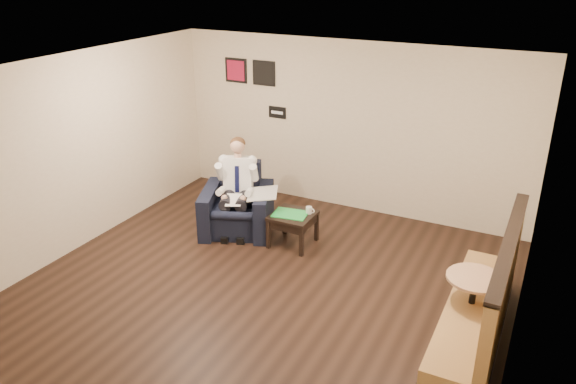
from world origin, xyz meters
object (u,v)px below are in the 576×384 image
at_px(side_table, 293,229).
at_px(green_folder, 290,214).
at_px(smartphone, 301,210).
at_px(cafe_table, 471,307).
at_px(coffee_mug, 309,210).
at_px(seated_man, 235,193).
at_px(banquette, 478,290).
at_px(armchair, 237,200).

distance_m(side_table, green_folder, 0.26).
distance_m(green_folder, smartphone, 0.22).
bearing_deg(side_table, cafe_table, -21.56).
height_order(coffee_mug, cafe_table, cafe_table).
distance_m(seated_man, green_folder, 0.93).
bearing_deg(cafe_table, side_table, 158.44).
bearing_deg(cafe_table, seated_man, 164.81).
bearing_deg(smartphone, banquette, -15.76).
bearing_deg(coffee_mug, cafe_table, -25.52).
distance_m(side_table, banquette, 3.04).
relative_size(seated_man, smartphone, 8.98).
distance_m(green_folder, coffee_mug, 0.28).
height_order(seated_man, green_folder, seated_man).
height_order(green_folder, banquette, banquette).
relative_size(coffee_mug, banquette, 0.04).
bearing_deg(seated_man, coffee_mug, -10.75).
bearing_deg(cafe_table, green_folder, 159.06).
height_order(armchair, smartphone, armchair).
xyz_separation_m(armchair, side_table, (0.99, -0.04, -0.26)).
bearing_deg(side_table, coffee_mug, 33.62).
xyz_separation_m(seated_man, coffee_mug, (1.13, 0.22, -0.14)).
height_order(side_table, coffee_mug, coffee_mug).
bearing_deg(banquette, green_folder, 158.25).
height_order(seated_man, smartphone, seated_man).
xyz_separation_m(coffee_mug, banquette, (2.59, -1.28, 0.11)).
relative_size(smartphone, cafe_table, 0.20).
relative_size(seated_man, green_folder, 2.79).
relative_size(armchair, green_folder, 2.11).
xyz_separation_m(smartphone, cafe_table, (2.68, -1.26, -0.11)).
bearing_deg(cafe_table, coffee_mug, 154.48).
height_order(seated_man, cafe_table, seated_man).
height_order(armchair, side_table, armchair).
distance_m(green_folder, cafe_table, 2.97).
relative_size(armchair, seated_man, 0.75).
bearing_deg(green_folder, side_table, 33.62).
bearing_deg(smartphone, seated_man, -155.30).
distance_m(armchair, coffee_mug, 1.19).
distance_m(armchair, cafe_table, 3.89).
bearing_deg(banquette, armchair, 162.56).
bearing_deg(seated_man, side_table, -16.37).
relative_size(seated_man, side_table, 2.29).
bearing_deg(seated_man, cafe_table, -36.68).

